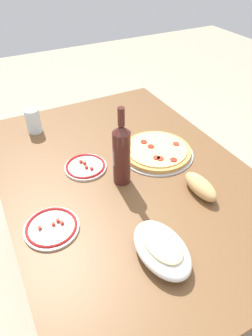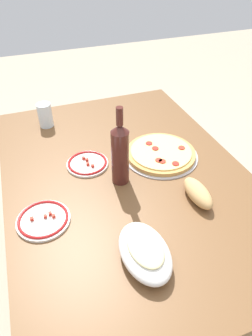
% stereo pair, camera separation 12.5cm
% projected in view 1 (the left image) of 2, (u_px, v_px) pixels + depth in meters
% --- Properties ---
extents(ground_plane, '(8.00, 8.00, 0.00)m').
position_uv_depth(ground_plane, '(126.00, 270.00, 1.73)').
color(ground_plane, tan).
rests_on(ground_plane, ground).
extents(dining_table, '(1.42, 1.00, 0.73)m').
position_uv_depth(dining_table, '(126.00, 191.00, 1.34)').
color(dining_table, brown).
rests_on(dining_table, ground).
extents(pepperoni_pizza, '(0.34, 0.34, 0.03)m').
position_uv_depth(pepperoni_pizza, '(157.00, 151.00, 1.37)').
color(pepperoni_pizza, '#B7B7BC').
rests_on(pepperoni_pizza, dining_table).
extents(baked_pasta_dish, '(0.24, 0.15, 0.08)m').
position_uv_depth(baked_pasta_dish, '(162.00, 248.00, 0.93)').
color(baked_pasta_dish, white).
rests_on(baked_pasta_dish, dining_table).
extents(wine_bottle, '(0.07, 0.07, 0.33)m').
position_uv_depth(wine_bottle, '(122.00, 154.00, 1.15)').
color(wine_bottle, '#471E19').
rests_on(wine_bottle, dining_table).
extents(water_glass, '(0.07, 0.07, 0.12)m').
position_uv_depth(water_glass, '(33.00, 121.00, 1.49)').
color(water_glass, silver).
rests_on(water_glass, dining_table).
extents(side_plate_near, '(0.18, 0.18, 0.02)m').
position_uv_depth(side_plate_near, '(86.00, 166.00, 1.30)').
color(side_plate_near, white).
rests_on(side_plate_near, dining_table).
extents(side_plate_far, '(0.19, 0.19, 0.02)m').
position_uv_depth(side_plate_far, '(52.00, 227.00, 1.04)').
color(side_plate_far, white).
rests_on(side_plate_far, dining_table).
extents(bread_loaf, '(0.17, 0.07, 0.07)m').
position_uv_depth(bread_loaf, '(201.00, 186.00, 1.16)').
color(bread_loaf, tan).
rests_on(bread_loaf, dining_table).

